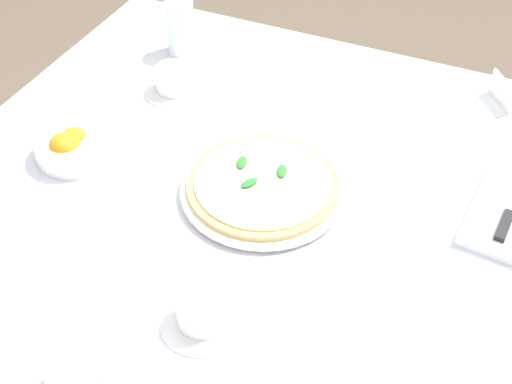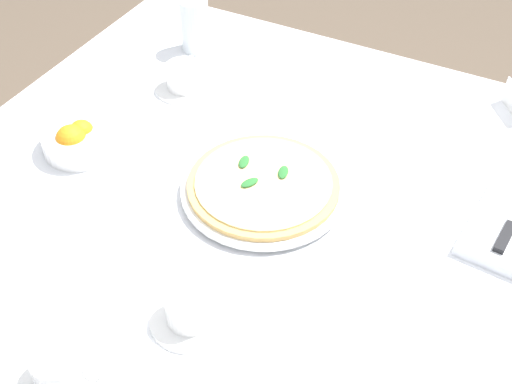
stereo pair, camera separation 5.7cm
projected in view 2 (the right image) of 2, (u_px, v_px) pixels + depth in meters
dining_table at (249, 251)px, 1.31m from camera, size 1.22×1.22×0.74m
pizza_plate at (263, 189)px, 1.24m from camera, size 0.30×0.30×0.02m
pizza at (263, 184)px, 1.23m from camera, size 0.28×0.28×0.02m
coffee_cup_far_left at (184, 78)px, 1.48m from camera, size 0.13×0.13×0.06m
coffee_cup_near_left at (61, 369)px, 0.95m from camera, size 0.13×0.13×0.06m
coffee_cup_back_corner at (191, 307)px, 1.03m from camera, size 0.13×0.13×0.06m
water_glass_far_right at (195, 28)px, 1.58m from camera, size 0.07×0.07×0.13m
napkin_folded at (511, 226)px, 1.18m from camera, size 0.23×0.15×0.02m
citrus_bowl at (79, 139)px, 1.33m from camera, size 0.15×0.15×0.07m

